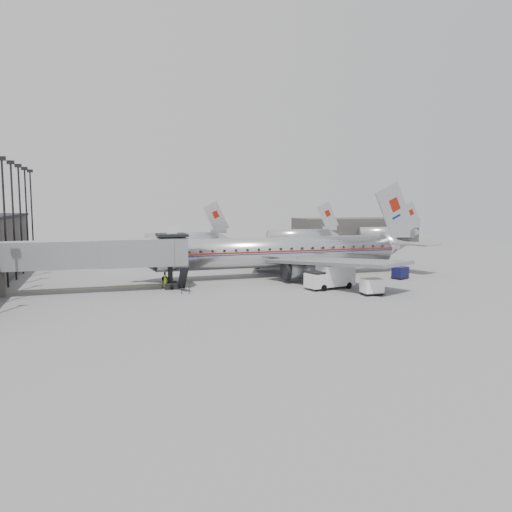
# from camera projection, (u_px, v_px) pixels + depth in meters

# --- Properties ---
(ground) EXTENTS (160.00, 160.00, 0.00)m
(ground) POSITION_uv_depth(u_px,v_px,m) (256.00, 289.00, 57.39)
(ground) COLOR slate
(ground) RESTS_ON ground
(hangar) EXTENTS (30.00, 12.00, 6.00)m
(hangar) POSITION_uv_depth(u_px,v_px,m) (355.00, 230.00, 127.29)
(hangar) COLOR #363431
(hangar) RESTS_ON ground
(apron_line) EXTENTS (60.00, 0.15, 0.01)m
(apron_line) POSITION_uv_depth(u_px,v_px,m) (264.00, 280.00, 63.97)
(apron_line) COLOR gold
(apron_line) RESTS_ON ground
(jet_bridge) EXTENTS (21.00, 6.20, 7.10)m
(jet_bridge) POSITION_uv_depth(u_px,v_px,m) (103.00, 255.00, 55.53)
(jet_bridge) COLOR slate
(jet_bridge) RESTS_ON ground
(floodlight_masts) EXTENTS (0.90, 42.25, 15.25)m
(floodlight_masts) POSITION_uv_depth(u_px,v_px,m) (9.00, 216.00, 60.76)
(floodlight_masts) COLOR black
(floodlight_masts) RESTS_ON ground
(distant_aircraft_near) EXTENTS (16.39, 3.20, 10.26)m
(distant_aircraft_near) POSITION_uv_depth(u_px,v_px,m) (183.00, 240.00, 96.46)
(distant_aircraft_near) COLOR silver
(distant_aircraft_near) RESTS_ON ground
(distant_aircraft_mid) EXTENTS (16.39, 3.20, 10.26)m
(distant_aircraft_mid) POSITION_uv_depth(u_px,v_px,m) (300.00, 236.00, 107.91)
(distant_aircraft_mid) COLOR silver
(distant_aircraft_mid) RESTS_ON ground
(distant_aircraft_far) EXTENTS (16.39, 3.20, 10.26)m
(distant_aircraft_far) POSITION_uv_depth(u_px,v_px,m) (387.00, 233.00, 118.77)
(distant_aircraft_far) COLOR silver
(distant_aircraft_far) RESTS_ON ground
(airliner) EXTENTS (41.18, 38.15, 13.02)m
(airliner) POSITION_uv_depth(u_px,v_px,m) (284.00, 252.00, 67.62)
(airliner) COLOR silver
(airliner) RESTS_ON ground
(service_van) EXTENTS (6.20, 3.49, 2.75)m
(service_van) POSITION_uv_depth(u_px,v_px,m) (330.00, 276.00, 57.80)
(service_van) COLOR white
(service_van) RESTS_ON ground
(baggage_cart_navy) EXTENTS (2.45, 2.20, 1.58)m
(baggage_cart_navy) POSITION_uv_depth(u_px,v_px,m) (400.00, 272.00, 65.21)
(baggage_cart_navy) COLOR #0F0E3A
(baggage_cart_navy) RESTS_ON ground
(baggage_cart_white) EXTENTS (2.31, 1.79, 1.78)m
(baggage_cart_white) POSITION_uv_depth(u_px,v_px,m) (372.00, 286.00, 53.84)
(baggage_cart_white) COLOR white
(baggage_cart_white) RESTS_ON ground
(ramp_worker) EXTENTS (0.73, 0.71, 1.69)m
(ramp_worker) POSITION_uv_depth(u_px,v_px,m) (165.00, 282.00, 57.22)
(ramp_worker) COLOR #A7C417
(ramp_worker) RESTS_ON ground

